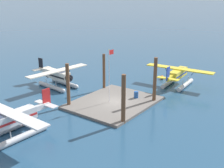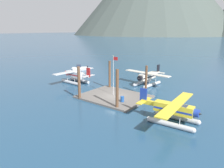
% 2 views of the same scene
% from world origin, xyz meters
% --- Properties ---
extents(ground_plane, '(1200.00, 1200.00, 0.00)m').
position_xyz_m(ground_plane, '(0.00, 0.00, 0.00)').
color(ground_plane, navy).
extents(dock_platform, '(10.99, 8.92, 0.30)m').
position_xyz_m(dock_platform, '(0.00, 0.00, 0.15)').
color(dock_platform, '#66605B').
rests_on(dock_platform, ground).
extents(piling_near_left, '(0.47, 0.47, 5.55)m').
position_xyz_m(piling_near_left, '(-4.06, -4.24, 2.78)').
color(piling_near_left, brown).
rests_on(piling_near_left, ground).
extents(piling_near_right, '(0.45, 0.45, 5.95)m').
position_xyz_m(piling_near_right, '(3.54, -3.90, 2.98)').
color(piling_near_right, brown).
rests_on(piling_near_right, ground).
extents(piling_far_left, '(0.44, 0.44, 5.53)m').
position_xyz_m(piling_far_left, '(-4.12, 3.96, 2.76)').
color(piling_far_left, brown).
rests_on(piling_far_left, ground).
extents(piling_far_right, '(0.41, 0.41, 5.35)m').
position_xyz_m(piling_far_right, '(3.66, 4.46, 2.68)').
color(piling_far_right, brown).
rests_on(piling_far_right, ground).
extents(flagpole, '(0.95, 0.10, 6.84)m').
position_xyz_m(flagpole, '(-0.35, 0.39, 4.50)').
color(flagpole, silver).
rests_on(flagpole, dock_platform).
extents(fuel_drum, '(0.62, 0.62, 0.88)m').
position_xyz_m(fuel_drum, '(2.85, -1.59, 0.74)').
color(fuel_drum, '#1E4C99').
rests_on(fuel_drum, dock_platform).
extents(mooring_buoy, '(0.65, 0.65, 0.65)m').
position_xyz_m(mooring_buoy, '(13.46, -0.03, 0.33)').
color(mooring_buoy, orange).
rests_on(mooring_buoy, ground).
extents(seaplane_silver_port_fwd, '(7.98, 10.44, 3.84)m').
position_xyz_m(seaplane_silver_port_fwd, '(-12.86, 2.81, 1.58)').
color(seaplane_silver_port_fwd, '#B7BABF').
rests_on(seaplane_silver_port_fwd, ground).
extents(seaplane_yellow_stbd_aft, '(7.97, 10.47, 3.84)m').
position_xyz_m(seaplane_yellow_stbd_aft, '(11.94, -3.44, 1.58)').
color(seaplane_yellow_stbd_aft, '#B7BABF').
rests_on(seaplane_yellow_stbd_aft, ground).
extents(seaplane_cream_bow_centre, '(10.48, 7.96, 3.84)m').
position_xyz_m(seaplane_cream_bow_centre, '(0.47, 10.83, 1.58)').
color(seaplane_cream_bow_centre, '#B7BABF').
rests_on(seaplane_cream_bow_centre, ground).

